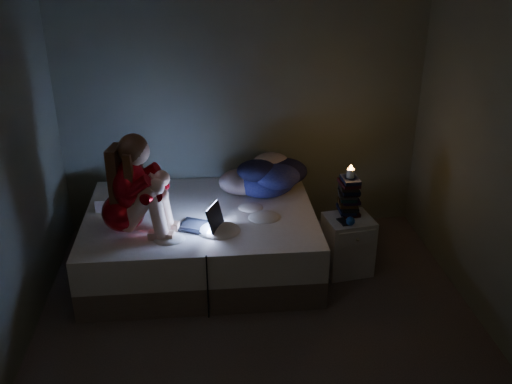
{
  "coord_description": "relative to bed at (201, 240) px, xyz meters",
  "views": [
    {
      "loc": [
        -0.38,
        -3.54,
        2.94
      ],
      "look_at": [
        0.05,
        1.0,
        0.8
      ],
      "focal_mm": 39.98,
      "sensor_mm": 36.0,
      "label": 1
    }
  ],
  "objects": [
    {
      "name": "floor",
      "position": [
        0.45,
        -1.1,
        -0.3
      ],
      "size": [
        3.6,
        3.8,
        0.02
      ],
      "primitive_type": "cube",
      "color": "#3C3633",
      "rests_on": "ground"
    },
    {
      "name": "wall_back",
      "position": [
        0.45,
        0.81,
        1.01
      ],
      "size": [
        3.6,
        0.02,
        2.6
      ],
      "primitive_type": "cube",
      "color": "#52554A",
      "rests_on": "ground"
    },
    {
      "name": "bed",
      "position": [
        0.0,
        0.0,
        0.0
      ],
      "size": [
        2.08,
        1.56,
        0.57
      ],
      "primitive_type": null,
      "color": "silver",
      "rests_on": "ground"
    },
    {
      "name": "pillow",
      "position": [
        -0.73,
        0.22,
        0.35
      ],
      "size": [
        0.43,
        0.3,
        0.12
      ],
      "primitive_type": "cube",
      "color": "white",
      "rests_on": "bed"
    },
    {
      "name": "woman",
      "position": [
        -0.64,
        -0.3,
        0.73
      ],
      "size": [
        0.61,
        0.47,
        0.89
      ],
      "primitive_type": null,
      "rotation": [
        0.0,
        0.0,
        -0.21
      ],
      "color": "#920706",
      "rests_on": "bed"
    },
    {
      "name": "laptop",
      "position": [
        -0.01,
        -0.3,
        0.41
      ],
      "size": [
        0.43,
        0.38,
        0.25
      ],
      "primitive_type": null,
      "rotation": [
        0.0,
        0.0,
        -0.43
      ],
      "color": "black",
      "rests_on": "bed"
    },
    {
      "name": "clothes_pile",
      "position": [
        0.63,
        0.37,
        0.48
      ],
      "size": [
        0.77,
        0.7,
        0.38
      ],
      "primitive_type": null,
      "rotation": [
        0.0,
        0.0,
        0.37
      ],
      "color": "navy",
      "rests_on": "bed"
    },
    {
      "name": "nightstand",
      "position": [
        1.34,
        -0.2,
        -0.01
      ],
      "size": [
        0.46,
        0.42,
        0.55
      ],
      "primitive_type": "cube",
      "rotation": [
        0.0,
        0.0,
        0.16
      ],
      "color": "silver",
      "rests_on": "ground"
    },
    {
      "name": "book_stack",
      "position": [
        1.34,
        -0.1,
        0.44
      ],
      "size": [
        0.19,
        0.25,
        0.37
      ],
      "primitive_type": null,
      "color": "black",
      "rests_on": "nightstand"
    },
    {
      "name": "candle",
      "position": [
        1.34,
        -0.1,
        0.67
      ],
      "size": [
        0.07,
        0.07,
        0.08
      ],
      "primitive_type": "cylinder",
      "color": "beige",
      "rests_on": "book_stack"
    },
    {
      "name": "phone",
      "position": [
        1.25,
        -0.25,
        0.27
      ],
      "size": [
        0.08,
        0.15,
        0.01
      ],
      "primitive_type": "cube",
      "rotation": [
        0.0,
        0.0,
        0.08
      ],
      "color": "black",
      "rests_on": "nightstand"
    },
    {
      "name": "blue_orb",
      "position": [
        1.29,
        -0.32,
        0.3
      ],
      "size": [
        0.08,
        0.08,
        0.08
      ],
      "primitive_type": "sphere",
      "color": "#18438F",
      "rests_on": "nightstand"
    }
  ]
}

